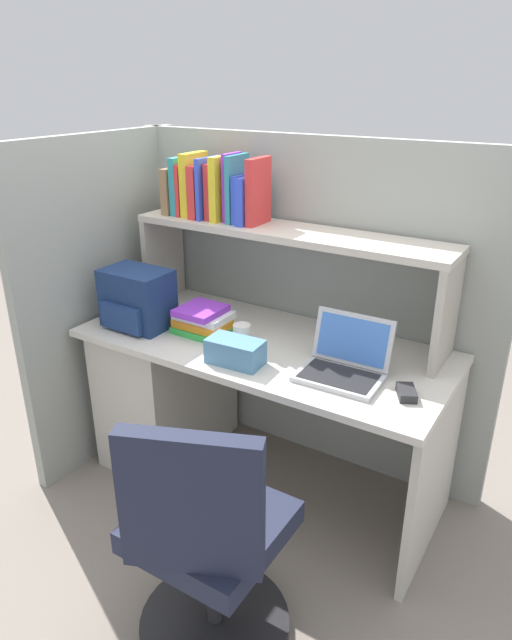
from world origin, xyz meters
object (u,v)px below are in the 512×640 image
(laptop, at_px, (344,363))
(computer_mouse, at_px, (406,393))
(tissue_box, at_px, (235,352))
(backpack, at_px, (137,299))
(office_chair, at_px, (208,553))
(paper_cup, at_px, (242,333))

(laptop, xyz_separation_m, computer_mouse, (0.25, -0.03, -0.03))
(tissue_box, bearing_deg, backpack, 168.83)
(laptop, bearing_deg, tissue_box, -161.45)
(backpack, height_order, office_chair, backpack)
(computer_mouse, relative_size, paper_cup, 1.29)
(computer_mouse, xyz_separation_m, office_chair, (-0.37, -0.69, -0.35))
(backpack, relative_size, tissue_box, 1.36)
(backpack, bearing_deg, computer_mouse, 1.25)
(laptop, relative_size, tissue_box, 1.44)
(laptop, distance_m, office_chair, 0.83)
(laptop, xyz_separation_m, paper_cup, (-0.49, 0.04, -0.01))
(paper_cup, relative_size, office_chair, 0.09)
(computer_mouse, distance_m, office_chair, 0.86)
(computer_mouse, relative_size, office_chair, 0.11)
(backpack, xyz_separation_m, office_chair, (0.86, -0.66, -0.46))
(paper_cup, xyz_separation_m, tissue_box, (0.08, -0.18, 0.01))
(tissue_box, xyz_separation_m, office_chair, (0.28, -0.59, -0.39))
(laptop, bearing_deg, computer_mouse, -7.07)
(backpack, xyz_separation_m, paper_cup, (0.50, 0.10, -0.09))
(paper_cup, bearing_deg, tissue_box, -64.46)
(laptop, relative_size, computer_mouse, 3.05)
(computer_mouse, distance_m, tissue_box, 0.67)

